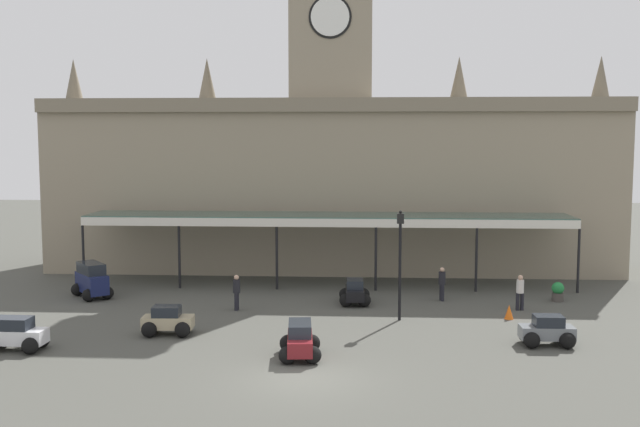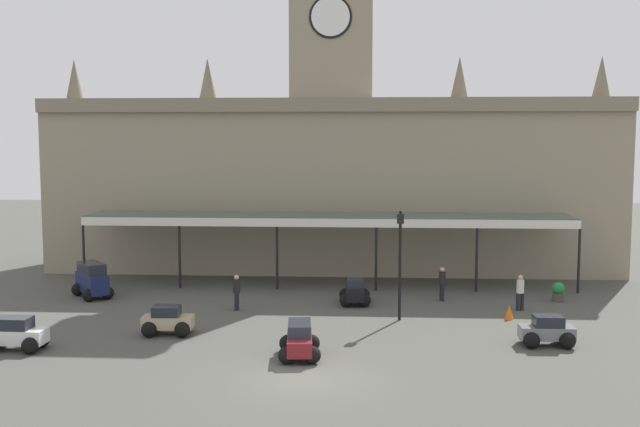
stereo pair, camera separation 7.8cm
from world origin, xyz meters
name	(u,v)px [view 1 (the left image)]	position (x,y,z in m)	size (l,w,h in m)	color
ground_plane	(304,378)	(0.00, 0.00, 0.00)	(140.00, 140.00, 0.00)	#484942
station_building	(332,171)	(0.00, 21.31, 6.00)	(34.06, 6.58, 18.75)	gray
entrance_canopy	(327,218)	(0.00, 15.80, 3.73)	(26.39, 3.26, 3.88)	#38564C
car_black_sedan	(355,293)	(1.56, 11.31, 0.50)	(1.57, 2.08, 1.19)	black
car_white_estate	(15,336)	(-11.21, 2.63, 0.56)	(2.27, 1.58, 1.27)	silver
car_grey_sedan	(547,333)	(9.08, 4.48, 0.50)	(2.06, 1.54, 1.19)	slate
car_beige_sedan	(168,323)	(-6.02, 5.19, 0.50)	(2.09, 1.59, 1.19)	tan
car_maroon_estate	(300,342)	(-0.35, 2.39, 0.56)	(1.67, 2.32, 1.27)	maroon
car_navy_van	(92,282)	(-11.73, 11.96, 0.81)	(2.45, 2.56, 1.77)	#19214C
pedestrian_near_entrance	(237,291)	(-3.95, 9.65, 0.91)	(0.34, 0.39, 1.67)	black
pedestrian_beside_cars	(520,291)	(9.29, 10.40, 0.91)	(0.38, 0.34, 1.67)	black
pedestrian_crossing_forecourt	(442,283)	(5.86, 12.24, 0.91)	(0.34, 0.39, 1.67)	black
victorian_lamppost	(400,252)	(3.57, 8.16, 3.03)	(0.30, 0.30, 4.88)	black
traffic_cone	(509,312)	(8.45, 8.64, 0.33)	(0.40, 0.40, 0.65)	orange
planter_by_canopy	(558,291)	(11.56, 12.43, 0.49)	(0.60, 0.60, 0.96)	#47423D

